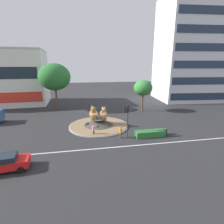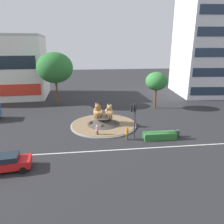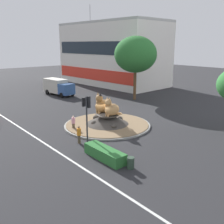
{
  "view_description": "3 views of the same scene",
  "coord_description": "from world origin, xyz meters",
  "px_view_note": "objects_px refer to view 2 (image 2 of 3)",
  "views": [
    {
      "loc": [
        -2.61,
        -26.65,
        9.75
      ],
      "look_at": [
        2.34,
        0.39,
        2.24
      ],
      "focal_mm": 26.94,
      "sensor_mm": 36.0,
      "label": 1
    },
    {
      "loc": [
        -2.37,
        -29.58,
        11.45
      ],
      "look_at": [
        1.33,
        0.38,
        1.95
      ],
      "focal_mm": 33.7,
      "sensor_mm": 36.0,
      "label": 2
    },
    {
      "loc": [
        22.04,
        -17.71,
        9.14
      ],
      "look_at": [
        -0.05,
        0.75,
        1.49
      ],
      "focal_mm": 41.26,
      "sensor_mm": 36.0,
      "label": 3
    }
  ],
  "objects_px": {
    "broadleaf_tree_behind_island": "(156,81)",
    "cat_statue_tabby": "(98,111)",
    "pedestrian_orange_shirt": "(127,133)",
    "office_tower": "(220,34)",
    "second_tree_near_tower": "(55,68)",
    "traffic_light_mast": "(134,113)",
    "litter_bin": "(177,133)",
    "cat_statue_calico": "(109,112)",
    "sedan_on_far_lane": "(8,162)",
    "pedestrian_pink_shirt": "(97,130)"
  },
  "relations": [
    {
      "from": "cat_statue_calico",
      "to": "sedan_on_far_lane",
      "type": "distance_m",
      "value": 15.35
    },
    {
      "from": "cat_statue_calico",
      "to": "broadleaf_tree_behind_island",
      "type": "relative_size",
      "value": 0.31
    },
    {
      "from": "pedestrian_pink_shirt",
      "to": "cat_statue_calico",
      "type": "bearing_deg",
      "value": -177.29
    },
    {
      "from": "pedestrian_pink_shirt",
      "to": "litter_bin",
      "type": "xyz_separation_m",
      "value": [
        10.49,
        -1.46,
        -0.39
      ]
    },
    {
      "from": "pedestrian_orange_shirt",
      "to": "traffic_light_mast",
      "type": "bearing_deg",
      "value": 134.54
    },
    {
      "from": "traffic_light_mast",
      "to": "office_tower",
      "type": "distance_m",
      "value": 37.19
    },
    {
      "from": "cat_statue_tabby",
      "to": "litter_bin",
      "type": "relative_size",
      "value": 2.69
    },
    {
      "from": "broadleaf_tree_behind_island",
      "to": "litter_bin",
      "type": "height_order",
      "value": "broadleaf_tree_behind_island"
    },
    {
      "from": "pedestrian_pink_shirt",
      "to": "sedan_on_far_lane",
      "type": "distance_m",
      "value": 11.33
    },
    {
      "from": "broadleaf_tree_behind_island",
      "to": "pedestrian_orange_shirt",
      "type": "distance_m",
      "value": 16.35
    },
    {
      "from": "traffic_light_mast",
      "to": "broadleaf_tree_behind_island",
      "type": "xyz_separation_m",
      "value": [
        7.17,
        13.2,
        1.76
      ]
    },
    {
      "from": "cat_statue_tabby",
      "to": "cat_statue_calico",
      "type": "xyz_separation_m",
      "value": [
        1.67,
        -0.08,
        -0.1
      ]
    },
    {
      "from": "office_tower",
      "to": "litter_bin",
      "type": "distance_m",
      "value": 34.56
    },
    {
      "from": "traffic_light_mast",
      "to": "sedan_on_far_lane",
      "type": "xyz_separation_m",
      "value": [
        -13.51,
        -5.71,
        -2.57
      ]
    },
    {
      "from": "sedan_on_far_lane",
      "to": "pedestrian_orange_shirt",
      "type": "bearing_deg",
      "value": 16.13
    },
    {
      "from": "second_tree_near_tower",
      "to": "sedan_on_far_lane",
      "type": "xyz_separation_m",
      "value": [
        -1.79,
        -23.4,
        -6.62
      ]
    },
    {
      "from": "cat_statue_calico",
      "to": "office_tower",
      "type": "height_order",
      "value": "office_tower"
    },
    {
      "from": "pedestrian_orange_shirt",
      "to": "litter_bin",
      "type": "bearing_deg",
      "value": 115.87
    },
    {
      "from": "sedan_on_far_lane",
      "to": "office_tower",
      "type": "bearing_deg",
      "value": 30.57
    },
    {
      "from": "pedestrian_pink_shirt",
      "to": "broadleaf_tree_behind_island",
      "type": "bearing_deg",
      "value": 166.41
    },
    {
      "from": "second_tree_near_tower",
      "to": "litter_bin",
      "type": "bearing_deg",
      "value": -45.4
    },
    {
      "from": "litter_bin",
      "to": "cat_statue_calico",
      "type": "bearing_deg",
      "value": 148.7
    },
    {
      "from": "litter_bin",
      "to": "pedestrian_orange_shirt",
      "type": "bearing_deg",
      "value": -178.41
    },
    {
      "from": "cat_statue_tabby",
      "to": "pedestrian_orange_shirt",
      "type": "bearing_deg",
      "value": 32.97
    },
    {
      "from": "cat_statue_tabby",
      "to": "traffic_light_mast",
      "type": "xyz_separation_m",
      "value": [
        4.28,
        -5.09,
        1.14
      ]
    },
    {
      "from": "second_tree_near_tower",
      "to": "litter_bin",
      "type": "relative_size",
      "value": 11.57
    },
    {
      "from": "cat_statue_calico",
      "to": "cat_statue_tabby",
      "type": "bearing_deg",
      "value": -92.02
    },
    {
      "from": "cat_statue_calico",
      "to": "litter_bin",
      "type": "xyz_separation_m",
      "value": [
        8.49,
        -5.16,
        -1.72
      ]
    },
    {
      "from": "second_tree_near_tower",
      "to": "pedestrian_orange_shirt",
      "type": "height_order",
      "value": "second_tree_near_tower"
    },
    {
      "from": "second_tree_near_tower",
      "to": "pedestrian_orange_shirt",
      "type": "bearing_deg",
      "value": -59.14
    },
    {
      "from": "office_tower",
      "to": "broadleaf_tree_behind_island",
      "type": "relative_size",
      "value": 4.12
    },
    {
      "from": "office_tower",
      "to": "second_tree_near_tower",
      "type": "distance_m",
      "value": 38.72
    },
    {
      "from": "cat_statue_tabby",
      "to": "sedan_on_far_lane",
      "type": "distance_m",
      "value": 14.28
    },
    {
      "from": "cat_statue_calico",
      "to": "pedestrian_orange_shirt",
      "type": "xyz_separation_m",
      "value": [
        1.67,
        -5.35,
        -1.28
      ]
    },
    {
      "from": "cat_statue_calico",
      "to": "traffic_light_mast",
      "type": "bearing_deg",
      "value": 28.19
    },
    {
      "from": "traffic_light_mast",
      "to": "office_tower",
      "type": "relative_size",
      "value": 0.16
    },
    {
      "from": "broadleaf_tree_behind_island",
      "to": "cat_statue_tabby",
      "type": "bearing_deg",
      "value": -144.67
    },
    {
      "from": "cat_statue_tabby",
      "to": "office_tower",
      "type": "relative_size",
      "value": 0.09
    },
    {
      "from": "litter_bin",
      "to": "office_tower",
      "type": "bearing_deg",
      "value": 51.07
    },
    {
      "from": "traffic_light_mast",
      "to": "pedestrian_orange_shirt",
      "type": "relative_size",
      "value": 2.72
    },
    {
      "from": "pedestrian_orange_shirt",
      "to": "office_tower",
      "type": "bearing_deg",
      "value": 157.18
    },
    {
      "from": "pedestrian_pink_shirt",
      "to": "sedan_on_far_lane",
      "type": "relative_size",
      "value": 0.38
    },
    {
      "from": "pedestrian_orange_shirt",
      "to": "pedestrian_pink_shirt",
      "type": "bearing_deg",
      "value": -89.86
    },
    {
      "from": "broadleaf_tree_behind_island",
      "to": "pedestrian_orange_shirt",
      "type": "height_order",
      "value": "broadleaf_tree_behind_island"
    },
    {
      "from": "pedestrian_orange_shirt",
      "to": "cat_statue_calico",
      "type": "bearing_deg",
      "value": -138.4
    },
    {
      "from": "pedestrian_pink_shirt",
      "to": "pedestrian_orange_shirt",
      "type": "xyz_separation_m",
      "value": [
        3.67,
        -1.65,
        0.06
      ]
    },
    {
      "from": "cat_statue_tabby",
      "to": "cat_statue_calico",
      "type": "distance_m",
      "value": 1.68
    },
    {
      "from": "cat_statue_tabby",
      "to": "broadleaf_tree_behind_island",
      "type": "bearing_deg",
      "value": 126.69
    },
    {
      "from": "pedestrian_pink_shirt",
      "to": "cat_statue_tabby",
      "type": "bearing_deg",
      "value": -153.86
    },
    {
      "from": "cat_statue_tabby",
      "to": "second_tree_near_tower",
      "type": "height_order",
      "value": "second_tree_near_tower"
    }
  ]
}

